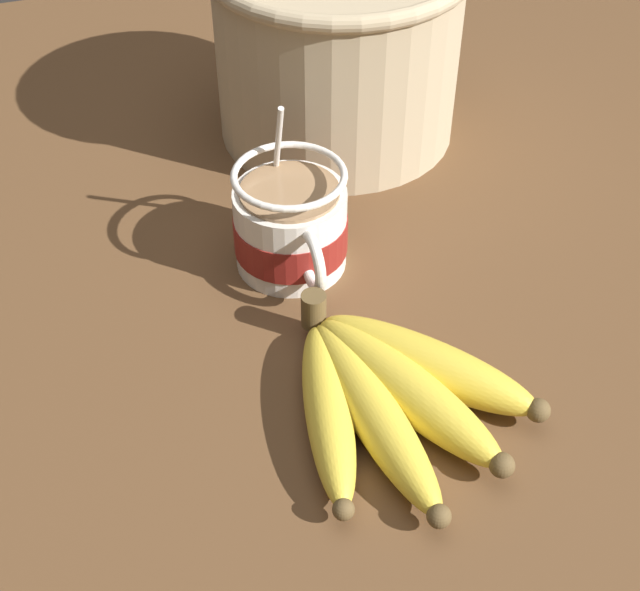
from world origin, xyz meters
TOP-DOWN VIEW (x-y plane):
  - table at (0.00, 0.00)cm, footprint 136.32×136.32cm
  - coffee_mug at (-6.92, -1.79)cm, footprint 14.18×9.71cm
  - banana_bunch at (11.10, -0.08)cm, footprint 21.56×18.91cm
  - woven_basket at (-25.95, 9.18)cm, footprint 25.08×25.08cm

SIDE VIEW (x-z plane):
  - table at x=0.00cm, z-range 0.00..2.93cm
  - banana_bunch at x=11.10cm, z-range 2.71..6.93cm
  - coffee_mug at x=-6.92cm, z-range -0.32..14.11cm
  - woven_basket at x=-25.95cm, z-range 3.35..21.47cm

